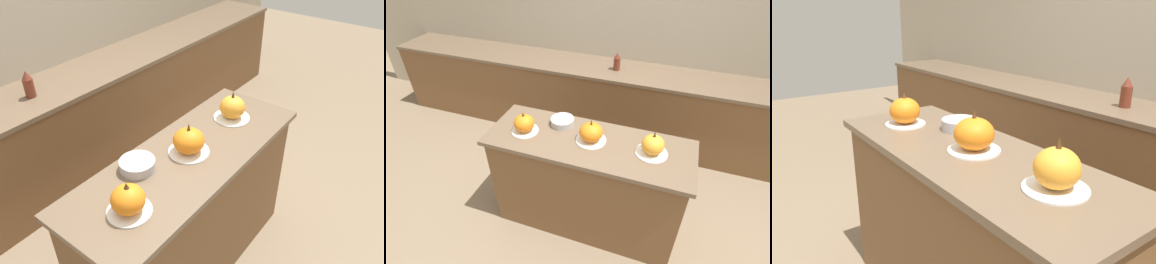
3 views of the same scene
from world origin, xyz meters
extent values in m
plane|color=#847056|center=(0.00, 0.00, 0.00)|extent=(12.00, 12.00, 0.00)
cube|color=#B2A893|center=(0.00, 1.72, 1.25)|extent=(8.00, 0.06, 2.50)
cube|color=brown|center=(0.00, 0.00, 0.45)|extent=(1.53, 0.51, 0.91)
cube|color=brown|center=(0.00, 0.00, 0.92)|extent=(1.59, 0.57, 0.03)
cube|color=brown|center=(0.00, 1.39, 0.44)|extent=(6.00, 0.56, 0.88)
cube|color=brown|center=(0.00, 1.39, 0.89)|extent=(6.00, 0.60, 0.03)
cylinder|color=white|center=(-0.51, -0.04, 0.95)|extent=(0.21, 0.21, 0.01)
ellipsoid|color=orange|center=(-0.51, -0.04, 1.02)|extent=(0.16, 0.16, 0.14)
cone|color=#4C2D14|center=(-0.51, -0.04, 1.10)|extent=(0.03, 0.03, 0.03)
cylinder|color=white|center=(0.01, 0.02, 0.95)|extent=(0.23, 0.23, 0.01)
ellipsoid|color=orange|center=(0.01, 0.02, 1.02)|extent=(0.18, 0.18, 0.14)
cone|color=#4C2D14|center=(0.01, 0.02, 1.11)|extent=(0.02, 0.02, 0.04)
cylinder|color=white|center=(0.47, 0.02, 0.95)|extent=(0.23, 0.23, 0.01)
ellipsoid|color=orange|center=(0.47, 0.02, 1.02)|extent=(0.16, 0.16, 0.14)
cone|color=#4C2D14|center=(0.47, 0.02, 1.11)|extent=(0.02, 0.02, 0.04)
cylinder|color=maroon|center=(-0.11, 1.36, 0.98)|extent=(0.07, 0.07, 0.14)
cone|color=maroon|center=(-0.11, 1.36, 1.08)|extent=(0.07, 0.07, 0.06)
cylinder|color=#ADADB2|center=(-0.27, 0.14, 0.97)|extent=(0.19, 0.19, 0.06)
camera|label=1|loc=(-1.32, -1.02, 2.21)|focal=35.00mm
camera|label=2|loc=(0.52, -1.70, 2.36)|focal=28.00mm
camera|label=3|loc=(1.23, -0.90, 1.53)|focal=35.00mm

